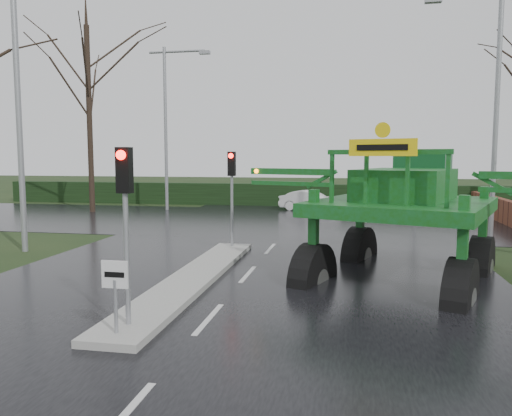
% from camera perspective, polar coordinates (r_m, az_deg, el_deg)
% --- Properties ---
extents(ground, '(140.00, 140.00, 0.00)m').
position_cam_1_polar(ground, '(10.58, -5.41, -12.61)').
color(ground, black).
rests_on(ground, ground).
extents(road_main, '(14.00, 80.00, 0.02)m').
position_cam_1_polar(road_main, '(20.11, 2.53, -3.69)').
color(road_main, black).
rests_on(road_main, ground).
extents(road_cross, '(80.00, 12.00, 0.02)m').
position_cam_1_polar(road_cross, '(26.00, 4.42, -1.52)').
color(road_cross, black).
rests_on(road_cross, ground).
extents(median_island, '(1.20, 10.00, 0.16)m').
position_cam_1_polar(median_island, '(13.68, -7.18, -7.97)').
color(median_island, gray).
rests_on(median_island, ground).
extents(hedge_row, '(44.00, 0.90, 1.50)m').
position_cam_1_polar(hedge_row, '(33.85, 5.92, 1.45)').
color(hedge_row, black).
rests_on(hedge_row, ground).
extents(keep_left_sign, '(0.50, 0.07, 1.35)m').
position_cam_1_polar(keep_left_sign, '(9.39, -15.80, -8.46)').
color(keep_left_sign, gray).
rests_on(keep_left_sign, ground).
extents(traffic_signal_near, '(0.26, 0.33, 3.52)m').
position_cam_1_polar(traffic_signal_near, '(9.58, -14.75, 1.14)').
color(traffic_signal_near, gray).
rests_on(traffic_signal_near, ground).
extents(traffic_signal_mid, '(0.26, 0.33, 3.52)m').
position_cam_1_polar(traffic_signal_mid, '(17.62, -2.79, 3.41)').
color(traffic_signal_mid, gray).
rests_on(traffic_signal_mid, ground).
extents(traffic_signal_far, '(0.26, 0.33, 3.52)m').
position_cam_1_polar(traffic_signal_far, '(29.87, 17.86, 4.15)').
color(traffic_signal_far, gray).
rests_on(traffic_signal_far, ground).
extents(street_light_left_near, '(3.85, 0.30, 10.00)m').
position_cam_1_polar(street_light_left_near, '(19.30, -24.90, 13.22)').
color(street_light_left_near, gray).
rests_on(street_light_left_near, ground).
extents(street_light_right, '(3.85, 0.30, 10.00)m').
position_cam_1_polar(street_light_right, '(22.44, 25.11, 12.10)').
color(street_light_right, gray).
rests_on(street_light_right, ground).
extents(street_light_left_far, '(3.85, 0.30, 10.00)m').
position_cam_1_polar(street_light_left_far, '(31.72, -9.79, 10.58)').
color(street_light_left_far, gray).
rests_on(street_light_left_far, ground).
extents(tree_left_far, '(7.70, 7.70, 13.26)m').
position_cam_1_polar(tree_left_far, '(31.82, -18.59, 12.44)').
color(tree_left_far, black).
rests_on(tree_left_far, ground).
extents(crop_sprayer, '(8.81, 6.92, 5.21)m').
position_cam_1_polar(crop_sprayer, '(13.52, 7.08, 2.08)').
color(crop_sprayer, black).
rests_on(crop_sprayer, ground).
extents(white_sedan, '(4.00, 2.31, 1.25)m').
position_cam_1_polar(white_sedan, '(31.03, 6.23, -0.34)').
color(white_sedan, silver).
rests_on(white_sedan, ground).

